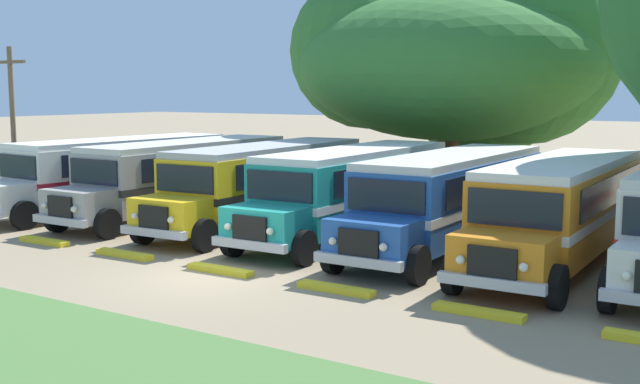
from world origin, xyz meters
The scene contains 14 objects.
ground_plane centered at (0.00, 0.00, 0.00)m, with size 220.00×220.00×0.00m, color #937F60.
parked_bus_slot_0 centered at (-10.57, 6.74, 1.58)m, with size 3.29×10.93×2.82m.
parked_bus_slot_1 centered at (-7.23, 7.00, 1.58)m, with size 2.77×10.85×2.82m.
parked_bus_slot_2 centered at (-3.47, 7.13, 1.58)m, with size 3.09×10.89×2.82m.
parked_bus_slot_3 centered at (0.09, 7.24, 1.58)m, with size 2.93×10.87×2.82m.
parked_bus_slot_4 centered at (3.65, 7.05, 1.58)m, with size 2.81×10.86×2.82m.
parked_bus_slot_5 centered at (7.05, 6.78, 1.58)m, with size 2.93×10.87×2.82m.
curb_wheelstop_1 centered at (-7.11, 0.56, 0.07)m, with size 2.00×0.36×0.15m, color yellow.
curb_wheelstop_2 centered at (-3.56, 0.56, 0.07)m, with size 2.00×0.36×0.15m, color yellow.
curb_wheelstop_3 centered at (0.00, 0.56, 0.07)m, with size 2.00×0.36×0.15m, color yellow.
curb_wheelstop_4 centered at (3.56, 0.56, 0.07)m, with size 2.00×0.36×0.15m, color yellow.
curb_wheelstop_5 centered at (7.11, 0.56, 0.07)m, with size 2.00×0.36×0.15m, color yellow.
broad_shade_tree centered at (-1.15, 19.11, 6.00)m, with size 14.56×14.69×11.02m.
utility_pole centered at (-14.01, 4.58, 3.46)m, with size 1.80×0.20×6.43m.
Camera 1 is at (12.99, -14.65, 4.74)m, focal length 43.60 mm.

